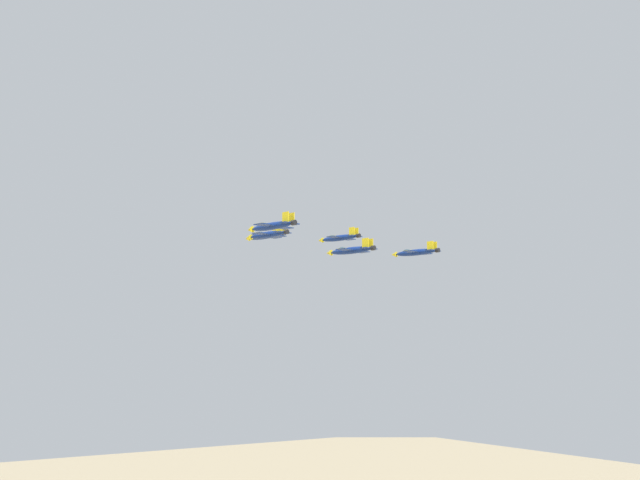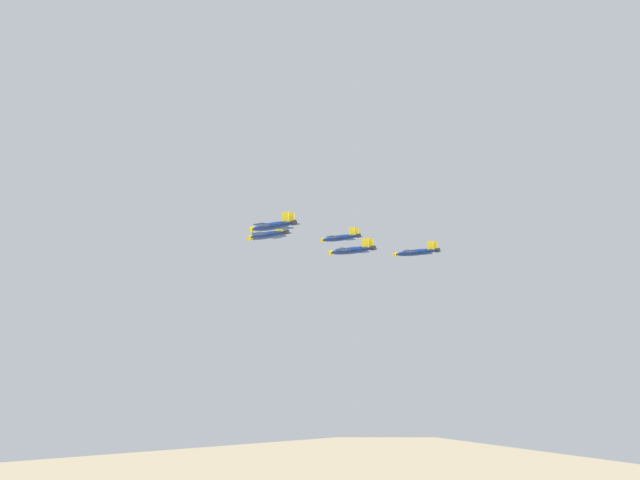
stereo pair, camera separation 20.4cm
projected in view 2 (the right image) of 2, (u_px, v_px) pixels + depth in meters
jet_lead at (264, 236)px, 247.57m from camera, size 10.92×17.27×3.66m
jet_left_wingman at (268, 234)px, 223.83m from camera, size 10.86×17.18×3.64m
jet_right_wingman at (340, 238)px, 246.25m from camera, size 10.84×17.04×3.62m
jet_left_outer at (272, 226)px, 200.35m from camera, size 11.33×17.94×3.80m
jet_right_outer at (416, 252)px, 244.39m from camera, size 11.46×18.05×3.83m
jet_slot_rear at (351, 250)px, 221.98m from camera, size 11.40×17.99×3.82m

